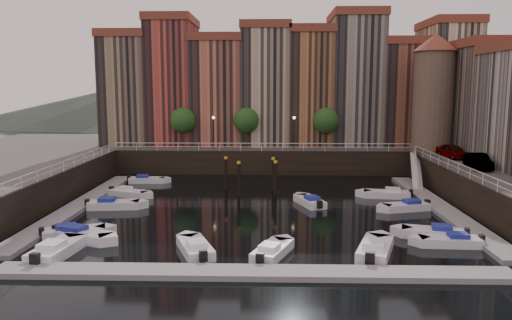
{
  "coord_description": "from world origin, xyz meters",
  "views": [
    {
      "loc": [
        1.0,
        -44.47,
        10.8
      ],
      "look_at": [
        -0.35,
        4.0,
        3.65
      ],
      "focal_mm": 35.0,
      "sensor_mm": 36.0,
      "label": 1
    }
  ],
  "objects_px": {
    "car_b": "(478,162)",
    "mooring_pilings": "(253,176)",
    "corner_tower": "(433,92)",
    "boat_left_2": "(113,204)",
    "gangway": "(416,168)",
    "boat_left_1": "(73,232)",
    "car_a": "(452,152)",
    "boat_left_0": "(81,235)"
  },
  "relations": [
    {
      "from": "gangway",
      "to": "boat_left_2",
      "type": "bearing_deg",
      "value": -159.34
    },
    {
      "from": "gangway",
      "to": "boat_left_1",
      "type": "relative_size",
      "value": 1.8
    },
    {
      "from": "gangway",
      "to": "boat_left_2",
      "type": "xyz_separation_m",
      "value": [
        -30.14,
        -11.36,
        -1.55
      ]
    },
    {
      "from": "mooring_pilings",
      "to": "boat_left_1",
      "type": "relative_size",
      "value": 1.21
    },
    {
      "from": "boat_left_1",
      "to": "car_a",
      "type": "bearing_deg",
      "value": 11.03
    },
    {
      "from": "corner_tower",
      "to": "car_a",
      "type": "xyz_separation_m",
      "value": [
        0.82,
        -4.79,
        -6.43
      ]
    },
    {
      "from": "corner_tower",
      "to": "car_b",
      "type": "xyz_separation_m",
      "value": [
        0.61,
        -12.05,
        -6.45
      ]
    },
    {
      "from": "car_b",
      "to": "mooring_pilings",
      "type": "bearing_deg",
      "value": 175.58
    },
    {
      "from": "corner_tower",
      "to": "boat_left_0",
      "type": "distance_m",
      "value": 42.19
    },
    {
      "from": "car_b",
      "to": "corner_tower",
      "type": "bearing_deg",
      "value": 97.74
    },
    {
      "from": "boat_left_0",
      "to": "boat_left_1",
      "type": "bearing_deg",
      "value": 156.73
    },
    {
      "from": "mooring_pilings",
      "to": "boat_left_0",
      "type": "distance_m",
      "value": 20.37
    },
    {
      "from": "corner_tower",
      "to": "boat_left_0",
      "type": "bearing_deg",
      "value": -142.05
    },
    {
      "from": "boat_left_2",
      "to": "car_a",
      "type": "xyz_separation_m",
      "value": [
        33.86,
        11.07,
        3.4
      ]
    },
    {
      "from": "corner_tower",
      "to": "boat_left_2",
      "type": "bearing_deg",
      "value": -154.35
    },
    {
      "from": "boat_left_1",
      "to": "car_a",
      "type": "xyz_separation_m",
      "value": [
        34.06,
        19.58,
        3.42
      ]
    },
    {
      "from": "boat_left_2",
      "to": "car_b",
      "type": "height_order",
      "value": "car_b"
    },
    {
      "from": "mooring_pilings",
      "to": "boat_left_0",
      "type": "bearing_deg",
      "value": -125.0
    },
    {
      "from": "mooring_pilings",
      "to": "boat_left_2",
      "type": "bearing_deg",
      "value": -149.44
    },
    {
      "from": "boat_left_1",
      "to": "boat_left_2",
      "type": "bearing_deg",
      "value": 69.76
    },
    {
      "from": "mooring_pilings",
      "to": "car_b",
      "type": "bearing_deg",
      "value": -9.25
    },
    {
      "from": "corner_tower",
      "to": "boat_left_2",
      "type": "relative_size",
      "value": 2.87
    },
    {
      "from": "gangway",
      "to": "boat_left_1",
      "type": "bearing_deg",
      "value": -146.77
    },
    {
      "from": "gangway",
      "to": "car_a",
      "type": "relative_size",
      "value": 1.84
    },
    {
      "from": "car_a",
      "to": "mooring_pilings",
      "type": "bearing_deg",
      "value": 177.66
    },
    {
      "from": "car_a",
      "to": "boat_left_2",
      "type": "bearing_deg",
      "value": -174.21
    },
    {
      "from": "boat_left_0",
      "to": "car_b",
      "type": "xyz_separation_m",
      "value": [
        32.97,
        13.18,
        3.37
      ]
    },
    {
      "from": "corner_tower",
      "to": "car_b",
      "type": "height_order",
      "value": "corner_tower"
    },
    {
      "from": "mooring_pilings",
      "to": "car_a",
      "type": "bearing_deg",
      "value": 9.99
    },
    {
      "from": "car_b",
      "to": "boat_left_1",
      "type": "bearing_deg",
      "value": -155.17
    },
    {
      "from": "car_b",
      "to": "car_a",
      "type": "bearing_deg",
      "value": 93.2
    },
    {
      "from": "boat_left_1",
      "to": "boat_left_2",
      "type": "height_order",
      "value": "boat_left_2"
    },
    {
      "from": "gangway",
      "to": "corner_tower",
      "type": "bearing_deg",
      "value": 57.2
    },
    {
      "from": "gangway",
      "to": "boat_left_1",
      "type": "xyz_separation_m",
      "value": [
        -30.34,
        -19.87,
        -1.57
      ]
    },
    {
      "from": "boat_left_0",
      "to": "mooring_pilings",
      "type": "bearing_deg",
      "value": 75.96
    },
    {
      "from": "corner_tower",
      "to": "boat_left_0",
      "type": "height_order",
      "value": "corner_tower"
    },
    {
      "from": "boat_left_0",
      "to": "boat_left_1",
      "type": "relative_size",
      "value": 1.06
    },
    {
      "from": "boat_left_1",
      "to": "car_b",
      "type": "bearing_deg",
      "value": 1.14
    },
    {
      "from": "gangway",
      "to": "boat_left_2",
      "type": "distance_m",
      "value": 32.24
    },
    {
      "from": "boat_left_0",
      "to": "boat_left_2",
      "type": "xyz_separation_m",
      "value": [
        -0.68,
        9.37,
        -0.01
      ]
    },
    {
      "from": "boat_left_0",
      "to": "car_b",
      "type": "distance_m",
      "value": 35.67
    },
    {
      "from": "gangway",
      "to": "car_a",
      "type": "xyz_separation_m",
      "value": [
        3.72,
        -0.29,
        1.85
      ]
    }
  ]
}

